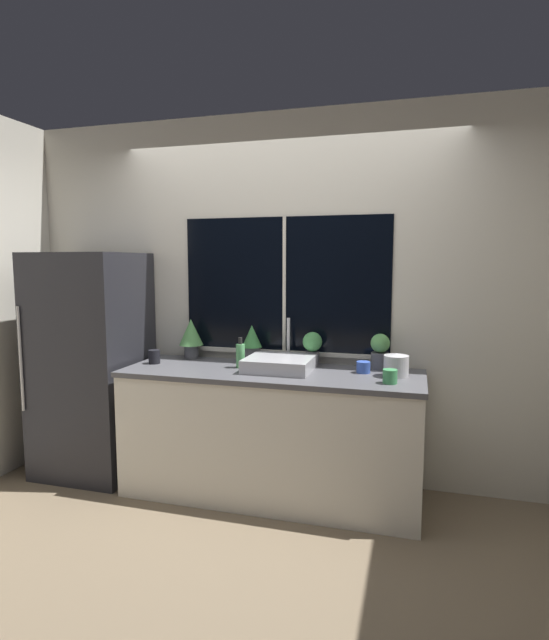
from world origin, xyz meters
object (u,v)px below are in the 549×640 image
sink (280,363)px  potted_plant_far_left (191,335)px  potted_plant_center_right (312,346)px  potted_plant_far_right (380,351)px  potted_plant_center_left (252,342)px  mug_black (154,357)px  refrigerator (92,364)px  mug_green (390,376)px  kettle (396,365)px  soap_bottle (240,355)px  mug_blue (363,367)px

sink → potted_plant_far_left: size_ratio=1.53×
potted_plant_center_right → potted_plant_far_right: size_ratio=0.97×
potted_plant_center_left → mug_black: bearing=-158.9°
refrigerator → mug_green: size_ratio=19.16×
refrigerator → sink: (1.49, 0.02, 0.08)m
sink → mug_green: bearing=-13.8°
kettle → sink: bearing=-178.7°
soap_bottle → kettle: 1.06m
potted_plant_far_left → kettle: bearing=-7.4°
potted_plant_center_right → potted_plant_far_right: potted_plant_far_right is taller
soap_bottle → potted_plant_far_left: bearing=155.5°
potted_plant_center_right → soap_bottle: (-0.47, -0.22, -0.05)m
potted_plant_far_left → potted_plant_far_right: potted_plant_far_left is taller
sink → mug_blue: sink is taller
potted_plant_center_right → kettle: size_ratio=1.51×
potted_plant_center_left → kettle: potted_plant_center_left is taller
soap_bottle → potted_plant_far_right: bearing=13.0°
refrigerator → sink: 1.49m
refrigerator → potted_plant_center_left: refrigerator is taller
refrigerator → potted_plant_far_right: bearing=6.3°
potted_plant_center_right → soap_bottle: potted_plant_center_right is taller
potted_plant_far_left → mug_green: 1.57m
soap_bottle → mug_black: (-0.65, -0.04, -0.04)m
kettle → potted_plant_center_right: bearing=161.4°
potted_plant_far_right → soap_bottle: size_ratio=1.16×
mug_black → sink: bearing=2.4°
potted_plant_center_right → mug_blue: 0.42m
soap_bottle → potted_plant_center_left: bearing=86.8°
potted_plant_far_right → kettle: size_ratio=1.55×
potted_plant_center_right → potted_plant_far_right: 0.48m
mug_green → kettle: bearing=82.2°
soap_bottle → mug_green: (1.03, -0.18, -0.05)m
mug_green → kettle: (0.03, 0.20, 0.03)m
potted_plant_far_left → mug_green: (1.51, -0.40, -0.14)m
potted_plant_center_right → mug_green: size_ratio=2.74×
potted_plant_far_left → mug_black: size_ratio=3.06×
potted_plant_far_right → potted_plant_far_left: bearing=180.0°
potted_plant_far_right → soap_bottle: potted_plant_far_right is taller
potted_plant_far_right → mug_black: bearing=-170.9°
kettle → mug_green: bearing=-97.8°
potted_plant_center_right → mug_blue: (0.38, -0.15, -0.10)m
mug_blue → mug_green: bearing=-53.4°
mug_green → potted_plant_far_right: bearing=102.6°
sink → potted_plant_center_left: bearing=141.6°
potted_plant_far_left → soap_bottle: 0.53m
refrigerator → potted_plant_center_left: size_ratio=6.14×
potted_plant_center_left → mug_green: bearing=-21.4°
sink → potted_plant_center_left: 0.36m
mug_black → potted_plant_center_right: bearing=12.9°
potted_plant_center_left → mug_green: potted_plant_center_left is taller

